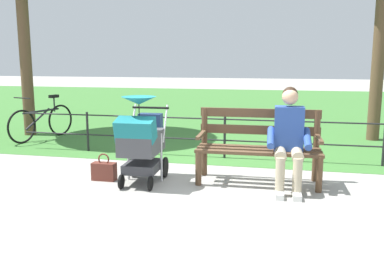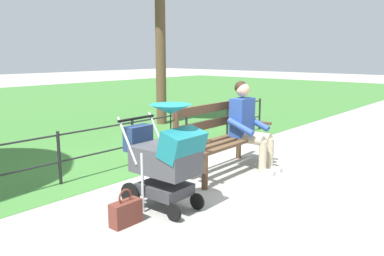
{
  "view_description": "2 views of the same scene",
  "coord_description": "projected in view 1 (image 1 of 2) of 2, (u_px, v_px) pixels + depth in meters",
  "views": [
    {
      "loc": [
        -0.85,
        5.2,
        1.61
      ],
      "look_at": [
        0.26,
        0.03,
        0.72
      ],
      "focal_mm": 38.06,
      "sensor_mm": 36.0,
      "label": 1
    },
    {
      "loc": [
        3.64,
        3.07,
        1.65
      ],
      "look_at": [
        0.3,
        0.15,
        0.79
      ],
      "focal_mm": 35.69,
      "sensor_mm": 36.0,
      "label": 2
    }
  ],
  "objects": [
    {
      "name": "grass_lawn",
      "position": [
        254.0,
        107.0,
        13.94
      ],
      "size": [
        40.0,
        16.0,
        0.01
      ],
      "primitive_type": "cube",
      "color": "#3D7533",
      "rests_on": "ground"
    },
    {
      "name": "park_fence",
      "position": [
        241.0,
        134.0,
        6.59
      ],
      "size": [
        7.31,
        0.04,
        0.7
      ],
      "color": "black",
      "rests_on": "ground"
    },
    {
      "name": "bicycle",
      "position": [
        42.0,
        121.0,
        8.27
      ],
      "size": [
        0.58,
        1.61,
        0.89
      ],
      "color": "black",
      "rests_on": "ground"
    },
    {
      "name": "handbag",
      "position": [
        104.0,
        171.0,
        5.48
      ],
      "size": [
        0.32,
        0.14,
        0.37
      ],
      "color": "brown",
      "rests_on": "ground"
    },
    {
      "name": "ground_plane",
      "position": [
        211.0,
        181.0,
        5.46
      ],
      "size": [
        60.0,
        60.0,
        0.0
      ],
      "primitive_type": "plane",
      "color": "#9E9B93"
    },
    {
      "name": "person_on_bench",
      "position": [
        289.0,
        136.0,
        5.04
      ],
      "size": [
        0.54,
        0.74,
        1.28
      ],
      "color": "tan",
      "rests_on": "ground"
    },
    {
      "name": "stroller",
      "position": [
        141.0,
        139.0,
        5.27
      ],
      "size": [
        0.53,
        0.9,
        1.15
      ],
      "color": "black",
      "rests_on": "ground"
    },
    {
      "name": "park_bench",
      "position": [
        259.0,
        143.0,
        5.36
      ],
      "size": [
        1.61,
        0.63,
        0.96
      ],
      "color": "brown",
      "rests_on": "ground"
    }
  ]
}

